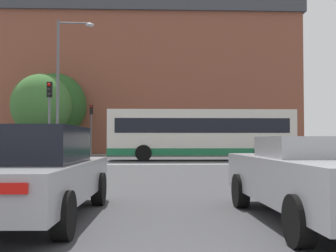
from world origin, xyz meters
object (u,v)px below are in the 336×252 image
object	(u,v)px
car_roadster_right	(322,177)
traffic_light_near_left	(49,109)
bus_crossing_lead	(201,134)
traffic_light_far_right	(225,125)
traffic_light_far_left	(91,121)
car_saloon_left	(29,172)
pedestrian_waiting	(68,144)
street_lamp_junction	(63,77)

from	to	relation	value
car_roadster_right	traffic_light_near_left	size ratio (longest dim) A/B	1.14
bus_crossing_lead	traffic_light_far_right	size ratio (longest dim) A/B	2.99
traffic_light_far_left	car_roadster_right	bearing A→B (deg)	-75.25
bus_crossing_lead	traffic_light_far_left	bearing A→B (deg)	-140.78
bus_crossing_lead	car_saloon_left	bearing A→B (deg)	-14.37
car_roadster_right	traffic_light_near_left	world-z (taller)	traffic_light_near_left
car_roadster_right	traffic_light_far_left	bearing A→B (deg)	103.41
car_roadster_right	bus_crossing_lead	size ratio (longest dim) A/B	0.42
traffic_light_near_left	traffic_light_far_right	world-z (taller)	traffic_light_near_left
traffic_light_far_left	pedestrian_waiting	xyz separation A→B (m)	(-2.21, 1.05, -2.00)
pedestrian_waiting	bus_crossing_lead	bearing A→B (deg)	143.63
traffic_light_far_right	car_roadster_right	bearing A→B (deg)	-97.05
car_saloon_left	bus_crossing_lead	size ratio (longest dim) A/B	0.41
traffic_light_near_left	street_lamp_junction	xyz separation A→B (m)	(0.14, 2.77, 2.14)
car_saloon_left	pedestrian_waiting	distance (m)	31.62
car_saloon_left	traffic_light_far_left	world-z (taller)	traffic_light_far_left
car_saloon_left	car_roadster_right	bearing A→B (deg)	-3.57
car_saloon_left	street_lamp_junction	size ratio (longest dim) A/B	0.57
bus_crossing_lead	street_lamp_junction	distance (m)	9.13
traffic_light_far_left	traffic_light_far_right	distance (m)	11.74
car_saloon_left	bus_crossing_lead	world-z (taller)	bus_crossing_lead
car_roadster_right	pedestrian_waiting	distance (m)	33.16
bus_crossing_lead	pedestrian_waiting	bearing A→B (deg)	-136.90
street_lamp_junction	car_roadster_right	bearing A→B (deg)	-66.79
bus_crossing_lead	traffic_light_near_left	bearing A→B (deg)	-62.26
car_saloon_left	bus_crossing_lead	distance (m)	20.41
traffic_light_far_left	street_lamp_junction	xyz separation A→B (m)	(0.10, -12.01, 2.12)
car_saloon_left	traffic_light_far_right	distance (m)	30.62
bus_crossing_lead	traffic_light_far_left	xyz separation A→B (m)	(-8.43, 10.33, 1.22)
car_roadster_right	pedestrian_waiting	bearing A→B (deg)	106.65
street_lamp_junction	bus_crossing_lead	bearing A→B (deg)	11.41
car_saloon_left	traffic_light_near_left	xyz separation A→B (m)	(-3.41, 15.29, 2.15)
car_saloon_left	pedestrian_waiting	world-z (taller)	pedestrian_waiting
car_saloon_left	traffic_light_far_right	size ratio (longest dim) A/B	1.23
pedestrian_waiting	traffic_light_far_left	bearing A→B (deg)	165.26
traffic_light_near_left	bus_crossing_lead	bearing A→B (deg)	27.74
car_roadster_right	traffic_light_near_left	distance (m)	17.79
traffic_light_near_left	traffic_light_far_right	distance (m)	18.37
car_roadster_right	traffic_light_near_left	xyz separation A→B (m)	(-8.06, 15.70, 2.21)
bus_crossing_lead	car_roadster_right	bearing A→B (deg)	-1.16
pedestrian_waiting	street_lamp_junction	bearing A→B (deg)	110.59
car_roadster_right	car_saloon_left	bearing A→B (deg)	173.62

